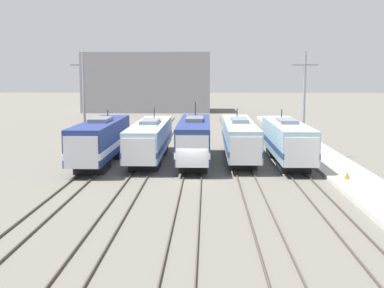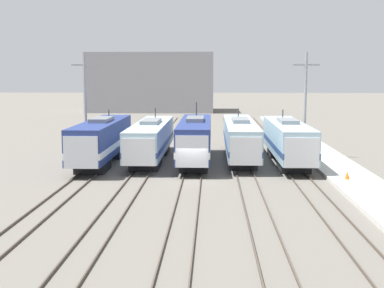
{
  "view_description": "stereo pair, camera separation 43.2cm",
  "coord_description": "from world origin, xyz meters",
  "px_view_note": "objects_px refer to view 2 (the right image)",
  "views": [
    {
      "loc": [
        1.17,
        -41.89,
        8.32
      ],
      "look_at": [
        -0.06,
        1.71,
        2.61
      ],
      "focal_mm": 50.0,
      "sensor_mm": 36.0,
      "label": 1
    },
    {
      "loc": [
        1.6,
        -41.87,
        8.32
      ],
      "look_at": [
        -0.06,
        1.71,
        2.61
      ],
      "focal_mm": 50.0,
      "sensor_mm": 36.0,
      "label": 2
    }
  ],
  "objects_px": {
    "locomotive_center_left": "(151,140)",
    "locomotive_center_right": "(240,139)",
    "locomotive_center": "(195,140)",
    "locomotive_far_right": "(288,141)",
    "locomotive_far_left": "(101,141)",
    "catenary_tower_left": "(85,102)",
    "catenary_tower_right": "(305,102)",
    "traffic_cone": "(347,175)"
  },
  "relations": [
    {
      "from": "locomotive_center_left",
      "to": "traffic_cone",
      "type": "height_order",
      "value": "locomotive_center_left"
    },
    {
      "from": "locomotive_far_right",
      "to": "locomotive_center_right",
      "type": "bearing_deg",
      "value": 154.57
    },
    {
      "from": "locomotive_center",
      "to": "locomotive_center_right",
      "type": "distance_m",
      "value": 4.94
    },
    {
      "from": "locomotive_far_left",
      "to": "locomotive_center_left",
      "type": "xyz_separation_m",
      "value": [
        4.34,
        2.33,
        -0.17
      ]
    },
    {
      "from": "catenary_tower_right",
      "to": "catenary_tower_left",
      "type": "bearing_deg",
      "value": 180.0
    },
    {
      "from": "locomotive_far_right",
      "to": "catenary_tower_left",
      "type": "bearing_deg",
      "value": 169.62
    },
    {
      "from": "locomotive_center",
      "to": "locomotive_far_right",
      "type": "relative_size",
      "value": 0.99
    },
    {
      "from": "locomotive_far_left",
      "to": "locomotive_far_right",
      "type": "height_order",
      "value": "locomotive_far_left"
    },
    {
      "from": "locomotive_center_right",
      "to": "locomotive_far_right",
      "type": "xyz_separation_m",
      "value": [
        4.34,
        -2.07,
        0.05
      ]
    },
    {
      "from": "locomotive_center_left",
      "to": "locomotive_far_left",
      "type": "bearing_deg",
      "value": -151.79
    },
    {
      "from": "traffic_cone",
      "to": "locomotive_center_right",
      "type": "bearing_deg",
      "value": 124.64
    },
    {
      "from": "locomotive_center",
      "to": "locomotive_center_right",
      "type": "bearing_deg",
      "value": 28.31
    },
    {
      "from": "locomotive_center",
      "to": "locomotive_center_right",
      "type": "height_order",
      "value": "locomotive_center"
    },
    {
      "from": "catenary_tower_left",
      "to": "traffic_cone",
      "type": "bearing_deg",
      "value": -28.59
    },
    {
      "from": "locomotive_center_left",
      "to": "traffic_cone",
      "type": "xyz_separation_m",
      "value": [
        16.33,
        -10.2,
        -1.44
      ]
    },
    {
      "from": "locomotive_center",
      "to": "catenary_tower_right",
      "type": "relative_size",
      "value": 1.58
    },
    {
      "from": "locomotive_center",
      "to": "catenary_tower_right",
      "type": "height_order",
      "value": "catenary_tower_right"
    },
    {
      "from": "locomotive_center_right",
      "to": "locomotive_far_right",
      "type": "distance_m",
      "value": 4.81
    },
    {
      "from": "locomotive_far_right",
      "to": "catenary_tower_left",
      "type": "relative_size",
      "value": 1.59
    },
    {
      "from": "locomotive_center_left",
      "to": "locomotive_center_right",
      "type": "xyz_separation_m",
      "value": [
        8.69,
        0.86,
        0.04
      ]
    },
    {
      "from": "locomotive_center_right",
      "to": "catenary_tower_right",
      "type": "distance_m",
      "value": 7.51
    },
    {
      "from": "locomotive_center_left",
      "to": "locomotive_center_right",
      "type": "relative_size",
      "value": 0.97
    },
    {
      "from": "locomotive_far_left",
      "to": "locomotive_center_left",
      "type": "relative_size",
      "value": 0.9
    },
    {
      "from": "locomotive_center",
      "to": "locomotive_far_right",
      "type": "xyz_separation_m",
      "value": [
        8.69,
        0.27,
        -0.08
      ]
    },
    {
      "from": "catenary_tower_left",
      "to": "traffic_cone",
      "type": "xyz_separation_m",
      "value": [
        23.18,
        -12.64,
        -4.96
      ]
    },
    {
      "from": "locomotive_center_left",
      "to": "catenary_tower_left",
      "type": "xyz_separation_m",
      "value": [
        -6.86,
        2.44,
        3.52
      ]
    },
    {
      "from": "locomotive_center_left",
      "to": "locomotive_center_right",
      "type": "bearing_deg",
      "value": 5.67
    },
    {
      "from": "locomotive_center_right",
      "to": "catenary_tower_left",
      "type": "bearing_deg",
      "value": 174.21
    },
    {
      "from": "locomotive_center",
      "to": "catenary_tower_left",
      "type": "relative_size",
      "value": 1.58
    },
    {
      "from": "locomotive_center_left",
      "to": "traffic_cone",
      "type": "relative_size",
      "value": 29.89
    },
    {
      "from": "catenary_tower_left",
      "to": "catenary_tower_right",
      "type": "distance_m",
      "value": 22.01
    },
    {
      "from": "locomotive_center_left",
      "to": "locomotive_center",
      "type": "height_order",
      "value": "locomotive_center"
    },
    {
      "from": "locomotive_center_left",
      "to": "traffic_cone",
      "type": "distance_m",
      "value": 19.3
    },
    {
      "from": "catenary_tower_right",
      "to": "traffic_cone",
      "type": "bearing_deg",
      "value": -84.68
    },
    {
      "from": "locomotive_far_right",
      "to": "locomotive_center",
      "type": "bearing_deg",
      "value": -178.19
    },
    {
      "from": "locomotive_center",
      "to": "traffic_cone",
      "type": "height_order",
      "value": "locomotive_center"
    },
    {
      "from": "locomotive_center_right",
      "to": "catenary_tower_left",
      "type": "relative_size",
      "value": 1.78
    },
    {
      "from": "locomotive_far_left",
      "to": "locomotive_center",
      "type": "bearing_deg",
      "value": 5.61
    },
    {
      "from": "locomotive_center",
      "to": "traffic_cone",
      "type": "relative_size",
      "value": 27.33
    },
    {
      "from": "locomotive_center_left",
      "to": "locomotive_center",
      "type": "xyz_separation_m",
      "value": [
        4.34,
        -1.48,
        0.17
      ]
    },
    {
      "from": "locomotive_center_right",
      "to": "locomotive_far_right",
      "type": "relative_size",
      "value": 1.12
    },
    {
      "from": "locomotive_center",
      "to": "locomotive_center_left",
      "type": "bearing_deg",
      "value": 161.22
    }
  ]
}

